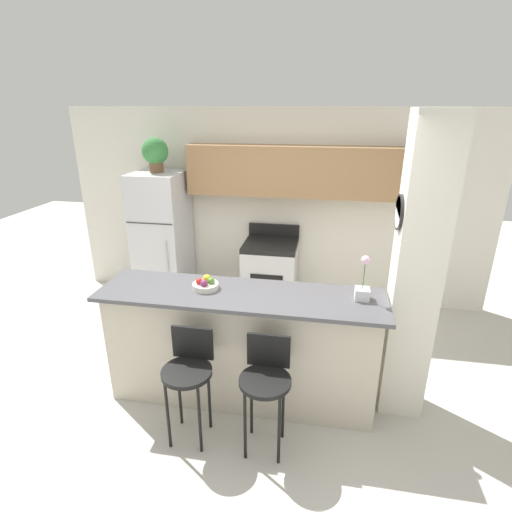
{
  "coord_description": "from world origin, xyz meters",
  "views": [
    {
      "loc": [
        0.67,
        -2.98,
        2.56
      ],
      "look_at": [
        0.0,
        0.76,
        1.12
      ],
      "focal_mm": 28.0,
      "sensor_mm": 36.0,
      "label": 1
    }
  ],
  "objects_px": {
    "bar_stool_right": "(266,379)",
    "potted_plant_on_fridge": "(155,153)",
    "stove_range": "(270,275)",
    "bar_stool_left": "(189,370)",
    "orchid_vase": "(363,287)",
    "refrigerator": "(163,239)",
    "fruit_bowl": "(206,284)",
    "trash_bin": "(198,298)"
  },
  "relations": [
    {
      "from": "potted_plant_on_fridge",
      "to": "orchid_vase",
      "type": "bearing_deg",
      "value": -34.87
    },
    {
      "from": "bar_stool_left",
      "to": "trash_bin",
      "type": "relative_size",
      "value": 2.46
    },
    {
      "from": "stove_range",
      "to": "trash_bin",
      "type": "relative_size",
      "value": 2.82
    },
    {
      "from": "refrigerator",
      "to": "bar_stool_right",
      "type": "distance_m",
      "value": 2.9
    },
    {
      "from": "orchid_vase",
      "to": "stove_range",
      "type": "bearing_deg",
      "value": 119.95
    },
    {
      "from": "bar_stool_left",
      "to": "potted_plant_on_fridge",
      "type": "height_order",
      "value": "potted_plant_on_fridge"
    },
    {
      "from": "bar_stool_left",
      "to": "fruit_bowl",
      "type": "relative_size",
      "value": 4.15
    },
    {
      "from": "potted_plant_on_fridge",
      "to": "refrigerator",
      "type": "bearing_deg",
      "value": -65.77
    },
    {
      "from": "potted_plant_on_fridge",
      "to": "trash_bin",
      "type": "height_order",
      "value": "potted_plant_on_fridge"
    },
    {
      "from": "potted_plant_on_fridge",
      "to": "trash_bin",
      "type": "distance_m",
      "value": 1.92
    },
    {
      "from": "refrigerator",
      "to": "orchid_vase",
      "type": "bearing_deg",
      "value": -34.87
    },
    {
      "from": "potted_plant_on_fridge",
      "to": "fruit_bowl",
      "type": "distance_m",
      "value": 2.27
    },
    {
      "from": "bar_stool_right",
      "to": "trash_bin",
      "type": "xyz_separation_m",
      "value": [
        -1.22,
        2.04,
        -0.43
      ]
    },
    {
      "from": "bar_stool_right",
      "to": "orchid_vase",
      "type": "height_order",
      "value": "orchid_vase"
    },
    {
      "from": "potted_plant_on_fridge",
      "to": "fruit_bowl",
      "type": "xyz_separation_m",
      "value": [
        1.14,
        -1.74,
        -0.9
      ]
    },
    {
      "from": "refrigerator",
      "to": "trash_bin",
      "type": "distance_m",
      "value": 0.91
    },
    {
      "from": "fruit_bowl",
      "to": "trash_bin",
      "type": "xyz_separation_m",
      "value": [
        -0.6,
        1.49,
        -0.92
      ]
    },
    {
      "from": "bar_stool_left",
      "to": "potted_plant_on_fridge",
      "type": "xyz_separation_m",
      "value": [
        -1.14,
        2.3,
        1.39
      ]
    },
    {
      "from": "fruit_bowl",
      "to": "bar_stool_right",
      "type": "bearing_deg",
      "value": -41.73
    },
    {
      "from": "stove_range",
      "to": "bar_stool_left",
      "type": "bearing_deg",
      "value": -97.34
    },
    {
      "from": "bar_stool_right",
      "to": "fruit_bowl",
      "type": "bearing_deg",
      "value": 138.27
    },
    {
      "from": "refrigerator",
      "to": "bar_stool_right",
      "type": "relative_size",
      "value": 1.9
    },
    {
      "from": "potted_plant_on_fridge",
      "to": "fruit_bowl",
      "type": "height_order",
      "value": "potted_plant_on_fridge"
    },
    {
      "from": "bar_stool_left",
      "to": "bar_stool_right",
      "type": "bearing_deg",
      "value": 0.0
    },
    {
      "from": "orchid_vase",
      "to": "refrigerator",
      "type": "bearing_deg",
      "value": 145.13
    },
    {
      "from": "potted_plant_on_fridge",
      "to": "orchid_vase",
      "type": "distance_m",
      "value": 3.11
    },
    {
      "from": "bar_stool_right",
      "to": "fruit_bowl",
      "type": "relative_size",
      "value": 4.15
    },
    {
      "from": "bar_stool_right",
      "to": "trash_bin",
      "type": "bearing_deg",
      "value": 120.91
    },
    {
      "from": "orchid_vase",
      "to": "trash_bin",
      "type": "relative_size",
      "value": 1.0
    },
    {
      "from": "refrigerator",
      "to": "fruit_bowl",
      "type": "xyz_separation_m",
      "value": [
        1.14,
        -1.74,
        0.22
      ]
    },
    {
      "from": "trash_bin",
      "to": "potted_plant_on_fridge",
      "type": "bearing_deg",
      "value": 154.31
    },
    {
      "from": "fruit_bowl",
      "to": "orchid_vase",
      "type": "bearing_deg",
      "value": 1.39
    },
    {
      "from": "bar_stool_left",
      "to": "potted_plant_on_fridge",
      "type": "distance_m",
      "value": 2.92
    },
    {
      "from": "refrigerator",
      "to": "bar_stool_left",
      "type": "xyz_separation_m",
      "value": [
        1.14,
        -2.3,
        -0.26
      ]
    },
    {
      "from": "stove_range",
      "to": "fruit_bowl",
      "type": "relative_size",
      "value": 4.76
    },
    {
      "from": "bar_stool_right",
      "to": "potted_plant_on_fridge",
      "type": "bearing_deg",
      "value": 127.4
    },
    {
      "from": "potted_plant_on_fridge",
      "to": "trash_bin",
      "type": "xyz_separation_m",
      "value": [
        0.53,
        -0.26,
        -1.82
      ]
    },
    {
      "from": "stove_range",
      "to": "bar_stool_right",
      "type": "bearing_deg",
      "value": -82.46
    },
    {
      "from": "bar_stool_right",
      "to": "bar_stool_left",
      "type": "bearing_deg",
      "value": 180.0
    },
    {
      "from": "bar_stool_left",
      "to": "bar_stool_right",
      "type": "height_order",
      "value": "same"
    },
    {
      "from": "bar_stool_left",
      "to": "trash_bin",
      "type": "height_order",
      "value": "bar_stool_left"
    },
    {
      "from": "refrigerator",
      "to": "potted_plant_on_fridge",
      "type": "distance_m",
      "value": 1.13
    }
  ]
}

